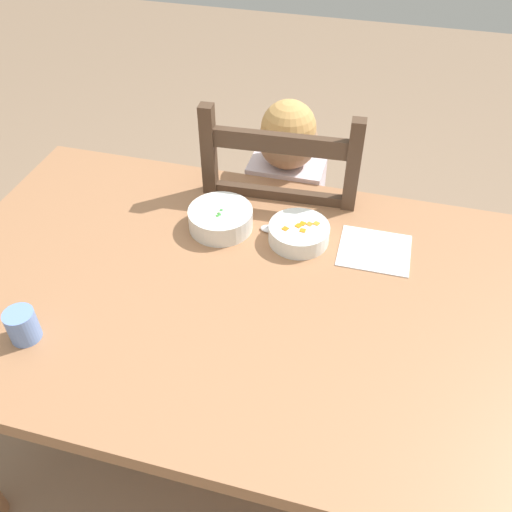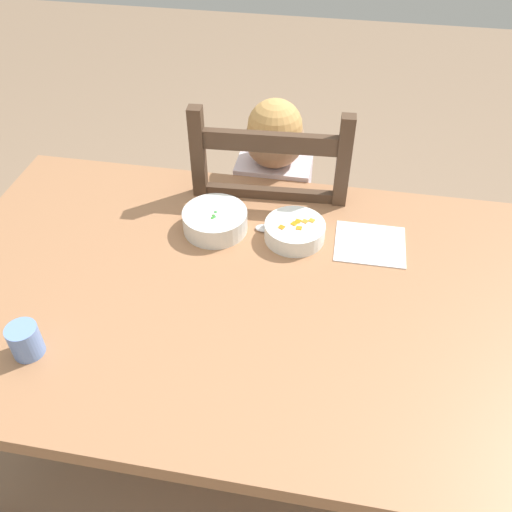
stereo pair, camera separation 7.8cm
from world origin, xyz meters
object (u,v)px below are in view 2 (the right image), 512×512
(dining_table, at_px, (263,318))
(child_figure, at_px, (272,202))
(bowl_of_carrots, at_px, (295,231))
(spoon, at_px, (272,229))
(bowl_of_peas, at_px, (215,220))
(dining_chair, at_px, (272,242))
(drinking_cup, at_px, (25,341))

(dining_table, distance_m, child_figure, 0.49)
(dining_table, bearing_deg, bowl_of_carrots, 77.27)
(bowl_of_carrots, distance_m, spoon, 0.07)
(bowl_of_peas, relative_size, bowl_of_carrots, 1.09)
(spoon, bearing_deg, dining_chair, 97.78)
(dining_table, xyz_separation_m, drinking_cup, (-0.44, -0.25, 0.13))
(child_figure, distance_m, drinking_cup, 0.85)
(dining_table, bearing_deg, bowl_of_peas, 128.95)
(child_figure, xyz_separation_m, bowl_of_peas, (-0.10, -0.29, 0.14))
(child_figure, bearing_deg, dining_table, -83.33)
(child_figure, relative_size, spoon, 6.87)
(dining_table, distance_m, bowl_of_carrots, 0.23)
(dining_chair, distance_m, spoon, 0.39)
(bowl_of_peas, height_order, spoon, bowl_of_peas)
(dining_table, height_order, drinking_cup, drinking_cup)
(dining_table, relative_size, child_figure, 1.64)
(child_figure, bearing_deg, dining_chair, 28.80)
(spoon, distance_m, drinking_cup, 0.63)
(dining_table, xyz_separation_m, bowl_of_peas, (-0.16, 0.20, 0.12))
(child_figure, xyz_separation_m, spoon, (0.04, -0.27, 0.12))
(bowl_of_carrots, bearing_deg, drinking_cup, -137.00)
(child_figure, bearing_deg, drinking_cup, -117.17)
(spoon, xyz_separation_m, drinking_cup, (-0.42, -0.47, 0.03))
(spoon, bearing_deg, bowl_of_carrots, -18.12)
(dining_chair, height_order, bowl_of_peas, dining_chair)
(dining_table, bearing_deg, drinking_cup, -149.93)
(dining_table, xyz_separation_m, spoon, (-0.02, 0.22, 0.10))
(bowl_of_peas, bearing_deg, spoon, 7.99)
(dining_table, relative_size, bowl_of_carrots, 10.25)
(dining_chair, bearing_deg, drinking_cup, -117.32)
(dining_chair, xyz_separation_m, bowl_of_peas, (-0.10, -0.29, 0.31))
(dining_table, xyz_separation_m, child_figure, (-0.06, 0.49, -0.02))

